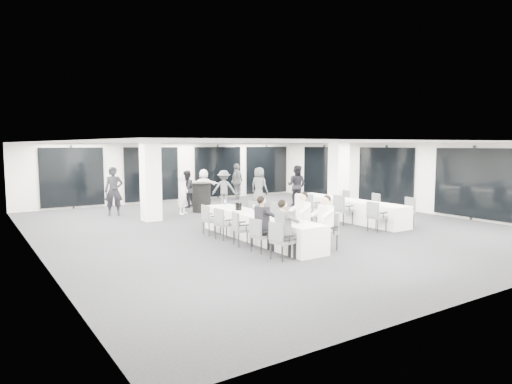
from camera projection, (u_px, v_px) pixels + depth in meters
room at (269, 182)px, 16.52m from camera, size 14.04×16.04×2.84m
column_left at (151, 182)px, 16.26m from camera, size 0.60×0.60×2.80m
column_right at (338, 178)px, 18.23m from camera, size 0.60×0.60×2.80m
banquet_table_main at (259, 227)px, 13.02m from camera, size 0.90×5.00×0.75m
banquet_table_side at (347, 210)px, 16.47m from camera, size 0.90×5.00×0.75m
cocktail_table at (201, 197)px, 18.47m from camera, size 0.85×0.85×1.17m
chair_main_left_near at (280, 238)px, 10.76m from camera, size 0.53×0.56×0.91m
chair_main_left_second at (259, 233)px, 11.51m from camera, size 0.51×0.54×0.87m
chair_main_left_mid at (240, 227)px, 12.27m from camera, size 0.54×0.58×0.92m
chair_main_left_fourth at (223, 222)px, 13.08m from camera, size 0.50×0.55×0.91m
chair_main_left_far at (209, 218)px, 13.77m from camera, size 0.46×0.52×0.91m
chair_main_right_near at (328, 229)px, 11.80m from camera, size 0.56×0.60×0.97m
chair_main_right_second at (306, 225)px, 12.54m from camera, size 0.53×0.57×0.92m
chair_main_right_mid at (287, 221)px, 13.27m from camera, size 0.46×0.52×0.89m
chair_main_right_fourth at (273, 216)px, 13.84m from camera, size 0.56×0.60×0.97m
chair_main_right_far at (251, 213)px, 14.88m from camera, size 0.52×0.55×0.87m
chair_side_left_near at (375, 215)px, 14.28m from camera, size 0.49×0.55×0.94m
chair_side_left_mid at (342, 208)px, 15.51m from camera, size 0.53×0.59×1.01m
chair_side_left_far at (311, 204)px, 16.88m from camera, size 0.49×0.54×0.91m
chair_side_right_near at (407, 210)px, 15.29m from camera, size 0.55×0.59×0.95m
chair_side_right_mid at (373, 205)px, 16.55m from camera, size 0.58×0.61×0.95m
chair_side_right_far at (343, 201)px, 17.82m from camera, size 0.56×0.59×0.94m
seated_guest_a at (285, 225)px, 10.83m from camera, size 0.50×0.38×1.44m
seated_guest_b at (264, 220)px, 11.58m from camera, size 0.50×0.38×1.44m
seated_guest_c at (324, 220)px, 11.67m from camera, size 0.50×0.38×1.44m
seated_guest_d at (301, 215)px, 12.43m from camera, size 0.50×0.38×1.44m
standing_guest_a at (183, 192)px, 17.79m from camera, size 0.83×0.82×1.78m
standing_guest_b at (187, 186)px, 19.75m from camera, size 1.03×0.95×1.82m
standing_guest_c at (224, 186)px, 20.20m from camera, size 1.30×1.06×1.80m
standing_guest_d at (237, 179)px, 22.56m from camera, size 1.37×1.19×2.03m
standing_guest_e at (259, 183)px, 20.78m from camera, size 0.89×1.07×1.91m
standing_guest_f at (204, 183)px, 21.88m from camera, size 1.71×1.34×1.76m
standing_guest_g at (114, 188)px, 17.50m from camera, size 0.93×0.83×2.13m
standing_guest_h at (297, 183)px, 20.30m from camera, size 1.03×1.16×2.05m
ice_bucket_near at (283, 214)px, 12.12m from camera, size 0.24×0.24×0.27m
ice_bucket_far at (238, 206)px, 13.78m from camera, size 0.20×0.20×0.23m
water_bottle_a at (297, 220)px, 11.32m from camera, size 0.07×0.07×0.20m
water_bottle_b at (254, 208)px, 13.56m from camera, size 0.07×0.07×0.21m
water_bottle_c at (225, 203)px, 14.68m from camera, size 0.06×0.06×0.20m
plate_a at (294, 223)px, 11.53m from camera, size 0.22×0.22×0.03m
plate_b at (300, 222)px, 11.55m from camera, size 0.22×0.22×0.03m
plate_c at (273, 216)px, 12.61m from camera, size 0.18×0.18×0.03m
wine_glass at (309, 217)px, 11.56m from camera, size 0.07×0.07×0.19m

